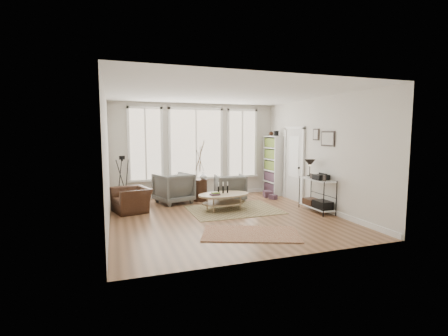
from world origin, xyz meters
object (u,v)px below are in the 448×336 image
object	(u,v)px
bookcase	(273,165)
armchair_left	(174,188)
low_shelf	(317,192)
side_table	(200,172)
armchair_right	(230,187)
coffee_table	(223,197)
accent_chair	(131,200)

from	to	relation	value
bookcase	armchair_left	bearing A→B (deg)	-174.49
low_shelf	side_table	bearing A→B (deg)	137.49
bookcase	armchair_right	distance (m)	1.84
bookcase	coffee_table	size ratio (longest dim) A/B	1.44
low_shelf	armchair_right	xyz separation A→B (m)	(-1.62, 2.00, -0.12)
accent_chair	armchair_left	bearing A→B (deg)	103.80
armchair_right	side_table	bearing A→B (deg)	-9.95
armchair_right	low_shelf	bearing A→B (deg)	136.32
armchair_right	side_table	size ratio (longest dim) A/B	0.48
coffee_table	armchair_right	bearing A→B (deg)	62.19
armchair_left	accent_chair	size ratio (longest dim) A/B	1.01
low_shelf	accent_chair	world-z (taller)	low_shelf
low_shelf	coffee_table	size ratio (longest dim) A/B	0.91
coffee_table	armchair_left	world-z (taller)	armchair_left
low_shelf	armchair_left	world-z (taller)	low_shelf
bookcase	side_table	xyz separation A→B (m)	(-2.52, -0.26, -0.10)
bookcase	coffee_table	distance (m)	2.83
bookcase	armchair_left	xyz separation A→B (m)	(-3.31, -0.32, -0.52)
low_shelf	armchair_left	bearing A→B (deg)	145.93
side_table	accent_chair	xyz separation A→B (m)	(-1.98, -0.75, -0.55)
armchair_left	side_table	bearing A→B (deg)	164.91
coffee_table	accent_chair	xyz separation A→B (m)	(-2.26, 0.61, -0.03)
low_shelf	side_table	world-z (taller)	side_table
coffee_table	armchair_right	distance (m)	1.23
bookcase	armchair_right	world-z (taller)	bookcase
bookcase	coffee_table	xyz separation A→B (m)	(-2.25, -1.61, -0.62)
armchair_left	side_table	world-z (taller)	side_table
bookcase	low_shelf	xyz separation A→B (m)	(-0.06, -2.52, -0.44)
coffee_table	accent_chair	size ratio (longest dim) A/B	1.52
bookcase	accent_chair	size ratio (longest dim) A/B	2.19
armchair_left	side_table	distance (m)	0.90
low_shelf	coffee_table	bearing A→B (deg)	157.45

